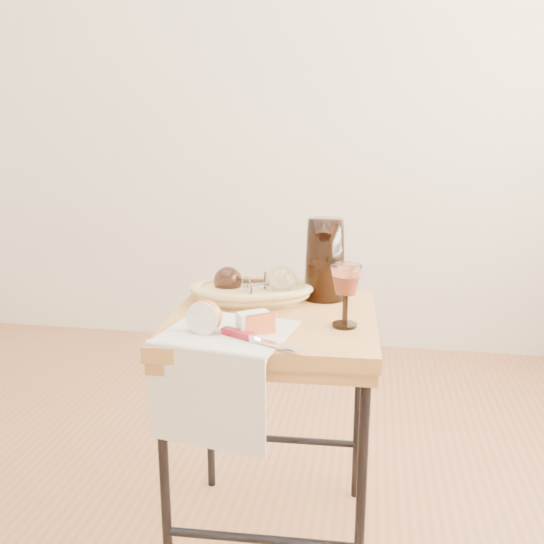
% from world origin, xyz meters
% --- Properties ---
extents(wall_back, '(3.60, 0.00, 2.70)m').
position_xyz_m(wall_back, '(0.00, 1.80, 1.35)').
color(wall_back, beige).
rests_on(wall_back, ground).
extents(side_table, '(0.55, 0.55, 0.67)m').
position_xyz_m(side_table, '(0.40, 0.22, 0.33)').
color(side_table, brown).
rests_on(side_table, floor).
extents(tea_towel, '(0.32, 0.30, 0.01)m').
position_xyz_m(tea_towel, '(0.32, 0.07, 0.67)').
color(tea_towel, white).
rests_on(tea_towel, side_table).
extents(bread_basket, '(0.34, 0.27, 0.04)m').
position_xyz_m(bread_basket, '(0.32, 0.34, 0.69)').
color(bread_basket, tan).
rests_on(bread_basket, side_table).
extents(goblet_lying_a, '(0.14, 0.09, 0.08)m').
position_xyz_m(goblet_lying_a, '(0.29, 0.35, 0.72)').
color(goblet_lying_a, '#331D17').
rests_on(goblet_lying_a, bread_basket).
extents(goblet_lying_b, '(0.17, 0.15, 0.09)m').
position_xyz_m(goblet_lying_b, '(0.36, 0.32, 0.72)').
color(goblet_lying_b, white).
rests_on(goblet_lying_b, bread_basket).
extents(pitcher, '(0.16, 0.24, 0.27)m').
position_xyz_m(pitcher, '(0.51, 0.40, 0.78)').
color(pitcher, black).
rests_on(pitcher, side_table).
extents(wine_goblet, '(0.10, 0.10, 0.16)m').
position_xyz_m(wine_goblet, '(0.58, 0.16, 0.75)').
color(wine_goblet, white).
rests_on(wine_goblet, side_table).
extents(apple_half, '(0.09, 0.05, 0.08)m').
position_xyz_m(apple_half, '(0.27, 0.05, 0.71)').
color(apple_half, '#B30812').
rests_on(apple_half, tea_towel).
extents(apple_wedge, '(0.08, 0.07, 0.05)m').
position_xyz_m(apple_wedge, '(0.38, 0.06, 0.70)').
color(apple_wedge, silver).
rests_on(apple_wedge, tea_towel).
extents(table_knife, '(0.20, 0.11, 0.02)m').
position_xyz_m(table_knife, '(0.40, 0.01, 0.68)').
color(table_knife, silver).
rests_on(table_knife, tea_towel).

